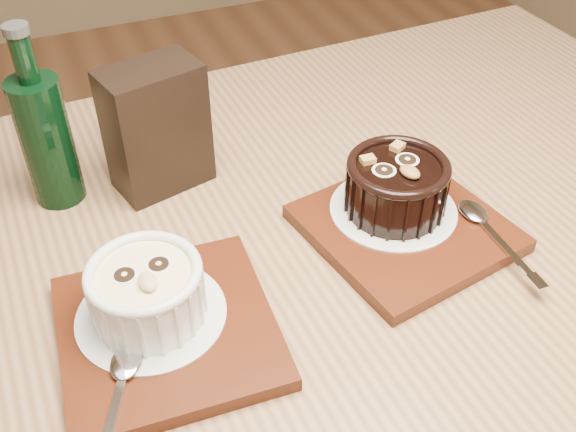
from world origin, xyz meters
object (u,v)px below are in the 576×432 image
Objects in this scene: tray_left at (168,331)px; condiment_stand at (156,128)px; table at (291,329)px; green_bottle at (46,137)px; tray_right at (405,228)px; ramekin_white at (147,290)px; ramekin_dark at (397,184)px.

condiment_stand is (0.05, 0.22, 0.06)m from tray_left.
table is at bearing 16.16° from tray_left.
green_bottle is (-0.11, 0.02, 0.01)m from condiment_stand.
tray_left is 0.23m from condiment_stand.
tray_right is at bearing -41.19° from condiment_stand.
tray_right is (0.26, 0.04, 0.00)m from tray_left.
ramekin_white is (-0.14, -0.02, 0.14)m from table.
tray_left is at bearing -76.23° from green_bottle.
ramekin_dark is at bearing 6.74° from ramekin_white.
ramekin_dark is at bearing 13.66° from tray_left.
tray_left is at bearing -103.36° from condiment_stand.
tray_right is 1.75× the size of ramekin_dark.
table is at bearing 5.76° from ramekin_white.
ramekin_dark reaches higher than table.
tray_left is 1.00× the size of tray_right.
green_bottle is at bearing 103.77° from tray_left.
tray_left is at bearing -179.23° from ramekin_dark.
condiment_stand is 0.71× the size of green_bottle.
green_bottle reaches higher than tray_right.
tray_left is 0.04m from ramekin_white.
condiment_stand reaches higher than ramekin_white.
table is 0.17m from tray_left.
tray_right is at bearing -31.99° from green_bottle.
ramekin_dark is (0.12, 0.02, 0.14)m from table.
table is 12.66× the size of ramekin_white.
ramekin_white is at bearing -174.99° from tray_right.
condiment_stand reaches higher than tray_left.
ramekin_white is at bearing 120.28° from tray_left.
tray_right is 0.38m from green_bottle.
tray_left reaches higher than table.
ramekin_white is 0.54× the size of tray_right.
tray_right is 0.05m from ramekin_dark.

